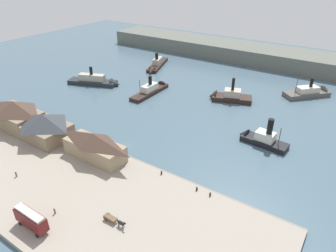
{
  "coord_description": "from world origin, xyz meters",
  "views": [
    {
      "loc": [
        55.56,
        -57.2,
        51.0
      ],
      "look_at": [
        6.44,
        16.34,
        2.0
      ],
      "focal_mm": 32.38,
      "sensor_mm": 36.0,
      "label": 1
    }
  ],
  "objects_px": {
    "ferry_shed_east_terminal": "(16,114)",
    "mooring_post_center_east": "(197,189)",
    "street_tram": "(31,219)",
    "horse_cart": "(114,220)",
    "ferry_moored_east": "(153,89)",
    "pedestrian_near_cart": "(16,174)",
    "ferry_outer_harbor": "(312,92)",
    "ferry_mid_harbor": "(227,96)",
    "ferry_shed_customs_shed": "(44,126)",
    "mooring_post_west": "(161,173)",
    "ferry_near_quay": "(98,81)",
    "ferry_departing_north": "(156,65)",
    "ferry_approaching_west": "(260,138)",
    "mooring_post_east": "(210,194)",
    "ferry_shed_west_terminal": "(94,145)",
    "pedestrian_walking_east": "(55,211)"
  },
  "relations": [
    {
      "from": "mooring_post_east",
      "to": "ferry_mid_harbor",
      "type": "relative_size",
      "value": 0.05
    },
    {
      "from": "ferry_shed_east_terminal",
      "to": "ferry_moored_east",
      "type": "relative_size",
      "value": 0.77
    },
    {
      "from": "horse_cart",
      "to": "ferry_departing_north",
      "type": "distance_m",
      "value": 109.18
    },
    {
      "from": "street_tram",
      "to": "ferry_departing_north",
      "type": "relative_size",
      "value": 0.32
    },
    {
      "from": "pedestrian_near_cart",
      "to": "mooring_post_west",
      "type": "bearing_deg",
      "value": 35.3
    },
    {
      "from": "ferry_moored_east",
      "to": "ferry_mid_harbor",
      "type": "relative_size",
      "value": 1.3
    },
    {
      "from": "ferry_shed_customs_shed",
      "to": "mooring_post_center_east",
      "type": "height_order",
      "value": "ferry_shed_customs_shed"
    },
    {
      "from": "mooring_post_west",
      "to": "ferry_mid_harbor",
      "type": "relative_size",
      "value": 0.05
    },
    {
      "from": "mooring_post_west",
      "to": "ferry_approaching_west",
      "type": "distance_m",
      "value": 35.18
    },
    {
      "from": "ferry_shed_east_terminal",
      "to": "pedestrian_near_cart",
      "type": "bearing_deg",
      "value": -34.02
    },
    {
      "from": "ferry_shed_customs_shed",
      "to": "ferry_near_quay",
      "type": "distance_m",
      "value": 49.89
    },
    {
      "from": "street_tram",
      "to": "pedestrian_near_cart",
      "type": "bearing_deg",
      "value": 156.56
    },
    {
      "from": "ferry_shed_west_terminal",
      "to": "ferry_near_quay",
      "type": "height_order",
      "value": "ferry_shed_west_terminal"
    },
    {
      "from": "ferry_moored_east",
      "to": "mooring_post_center_east",
      "type": "bearing_deg",
      "value": -44.67
    },
    {
      "from": "ferry_outer_harbor",
      "to": "pedestrian_walking_east",
      "type": "bearing_deg",
      "value": -107.49
    },
    {
      "from": "ferry_shed_west_terminal",
      "to": "horse_cart",
      "type": "bearing_deg",
      "value": -35.88
    },
    {
      "from": "mooring_post_center_east",
      "to": "mooring_post_east",
      "type": "bearing_deg",
      "value": 0.54
    },
    {
      "from": "street_tram",
      "to": "ferry_outer_harbor",
      "type": "bearing_deg",
      "value": 73.08
    },
    {
      "from": "ferry_shed_customs_shed",
      "to": "ferry_mid_harbor",
      "type": "height_order",
      "value": "ferry_mid_harbor"
    },
    {
      "from": "pedestrian_near_cart",
      "to": "ferry_departing_north",
      "type": "bearing_deg",
      "value": 104.14
    },
    {
      "from": "ferry_shed_east_terminal",
      "to": "mooring_post_west",
      "type": "bearing_deg",
      "value": 5.75
    },
    {
      "from": "ferry_outer_harbor",
      "to": "ferry_mid_harbor",
      "type": "relative_size",
      "value": 1.06
    },
    {
      "from": "ferry_departing_north",
      "to": "pedestrian_near_cart",
      "type": "bearing_deg",
      "value": -75.86
    },
    {
      "from": "street_tram",
      "to": "ferry_near_quay",
      "type": "distance_m",
      "value": 86.12
    },
    {
      "from": "mooring_post_east",
      "to": "ferry_moored_east",
      "type": "bearing_deg",
      "value": 137.44
    },
    {
      "from": "ferry_outer_harbor",
      "to": "ferry_near_quay",
      "type": "bearing_deg",
      "value": -154.1
    },
    {
      "from": "street_tram",
      "to": "horse_cart",
      "type": "bearing_deg",
      "value": 38.03
    },
    {
      "from": "ferry_shed_east_terminal",
      "to": "mooring_post_center_east",
      "type": "xyz_separation_m",
      "value": [
        65.85,
        5.15,
        -4.28
      ]
    },
    {
      "from": "mooring_post_west",
      "to": "ferry_moored_east",
      "type": "bearing_deg",
      "value": 128.25
    },
    {
      "from": "pedestrian_near_cart",
      "to": "mooring_post_east",
      "type": "distance_m",
      "value": 50.15
    },
    {
      "from": "pedestrian_walking_east",
      "to": "mooring_post_east",
      "type": "distance_m",
      "value": 35.77
    },
    {
      "from": "pedestrian_near_cart",
      "to": "ferry_mid_harbor",
      "type": "distance_m",
      "value": 81.95
    },
    {
      "from": "ferry_outer_harbor",
      "to": "ferry_shed_east_terminal",
      "type": "bearing_deg",
      "value": -131.62
    },
    {
      "from": "ferry_departing_north",
      "to": "ferry_mid_harbor",
      "type": "xyz_separation_m",
      "value": [
        48.63,
        -17.73,
        0.2
      ]
    },
    {
      "from": "ferry_mid_harbor",
      "to": "mooring_post_center_east",
      "type": "bearing_deg",
      "value": -73.11
    },
    {
      "from": "ferry_shed_customs_shed",
      "to": "mooring_post_center_east",
      "type": "distance_m",
      "value": 52.0
    },
    {
      "from": "ferry_shed_east_terminal",
      "to": "pedestrian_near_cart",
      "type": "distance_m",
      "value": 29.42
    },
    {
      "from": "pedestrian_walking_east",
      "to": "pedestrian_near_cart",
      "type": "distance_m",
      "value": 19.35
    },
    {
      "from": "ferry_shed_west_terminal",
      "to": "street_tram",
      "type": "height_order",
      "value": "ferry_shed_west_terminal"
    },
    {
      "from": "ferry_near_quay",
      "to": "ferry_shed_west_terminal",
      "type": "bearing_deg",
      "value": -45.26
    },
    {
      "from": "street_tram",
      "to": "ferry_departing_north",
      "type": "distance_m",
      "value": 112.55
    },
    {
      "from": "pedestrian_near_cart",
      "to": "ferry_outer_harbor",
      "type": "distance_m",
      "value": 114.93
    },
    {
      "from": "ferry_shed_west_terminal",
      "to": "ferry_approaching_west",
      "type": "distance_m",
      "value": 50.56
    },
    {
      "from": "mooring_post_west",
      "to": "ferry_outer_harbor",
      "type": "height_order",
      "value": "ferry_outer_harbor"
    },
    {
      "from": "ferry_mid_harbor",
      "to": "ferry_approaching_west",
      "type": "bearing_deg",
      "value": -48.29
    },
    {
      "from": "street_tram",
      "to": "mooring_post_east",
      "type": "xyz_separation_m",
      "value": [
        26.62,
        29.6,
        -2.12
      ]
    },
    {
      "from": "ferry_shed_west_terminal",
      "to": "mooring_post_west",
      "type": "distance_m",
      "value": 20.83
    },
    {
      "from": "street_tram",
      "to": "ferry_mid_harbor",
      "type": "xyz_separation_m",
      "value": [
        5.76,
        86.32,
        -2.16
      ]
    },
    {
      "from": "ferry_near_quay",
      "to": "street_tram",
      "type": "bearing_deg",
      "value": -53.7
    },
    {
      "from": "ferry_near_quay",
      "to": "ferry_outer_harbor",
      "type": "bearing_deg",
      "value": 25.9
    }
  ]
}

